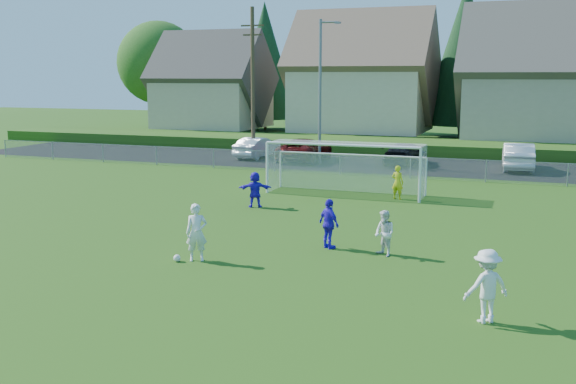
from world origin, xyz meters
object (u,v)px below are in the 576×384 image
at_px(soccer_goal, 347,160).
at_px(player_white_a, 197,232).
at_px(car_d, 405,154).
at_px(player_blue_a, 329,224).
at_px(soccer_ball, 177,258).
at_px(car_f, 518,156).
at_px(player_white_c, 487,286).
at_px(player_blue_b, 255,189).
at_px(car_b, 257,148).
at_px(goalkeeper, 397,182).
at_px(player_white_b, 385,233).
at_px(car_c, 305,150).

bearing_deg(soccer_goal, player_white_a, -95.09).
distance_m(car_d, soccer_goal, 11.57).
bearing_deg(player_blue_a, soccer_ball, 75.76).
bearing_deg(car_f, player_white_c, 86.22).
bearing_deg(player_blue_b, player_blue_a, 109.40).
xyz_separation_m(soccer_ball, car_b, (-7.80, 24.87, 0.60)).
distance_m(player_white_c, goalkeeper, 15.56).
height_order(player_blue_a, car_d, player_blue_a).
bearing_deg(car_b, player_white_c, 129.04).
xyz_separation_m(player_white_b, player_blue_a, (-1.89, 0.27, 0.10)).
bearing_deg(player_white_b, car_c, 153.93).
distance_m(soccer_ball, player_white_a, 0.98).
bearing_deg(car_b, player_blue_b, 119.24).
bearing_deg(player_blue_a, car_d, -49.13).
distance_m(player_blue_b, goalkeeper, 6.68).
xyz_separation_m(soccer_ball, player_blue_a, (3.88, 3.13, 0.71)).
xyz_separation_m(player_blue_b, car_b, (-6.67, 16.12, -0.06)).
distance_m(soccer_ball, player_white_c, 9.44).
height_order(player_blue_a, car_c, player_blue_a).
relative_size(soccer_ball, player_blue_b, 0.14).
relative_size(soccer_ball, car_d, 0.05).
bearing_deg(player_blue_b, player_white_c, 111.44).
relative_size(player_white_a, goalkeeper, 1.13).
height_order(player_blue_b, car_f, car_f).
bearing_deg(player_white_c, goalkeeper, -107.60).
xyz_separation_m(player_blue_a, car_c, (-8.09, 21.24, -0.08)).
bearing_deg(car_f, player_blue_b, 53.55).
xyz_separation_m(soccer_ball, player_blue_b, (-1.13, 8.75, 0.66)).
xyz_separation_m(player_white_a, car_d, (1.83, 24.48, -0.20)).
relative_size(car_b, car_d, 0.91).
distance_m(car_b, soccer_goal, 14.99).
bearing_deg(car_c, car_b, -6.25).
xyz_separation_m(car_c, car_d, (6.57, 0.43, -0.06)).
relative_size(player_blue_a, car_f, 0.33).
xyz_separation_m(goalkeeper, car_c, (-8.45, 11.64, -0.03)).
distance_m(car_c, car_f, 13.33).
bearing_deg(player_white_c, player_white_a, -51.27).
distance_m(car_b, car_f, 16.91).
bearing_deg(goalkeeper, player_white_c, 122.79).
height_order(player_white_b, car_b, player_white_b).
bearing_deg(car_d, car_f, -175.16).
distance_m(player_white_c, car_c, 29.60).
xyz_separation_m(goalkeeper, car_d, (-1.88, 12.07, -0.09)).
relative_size(goalkeeper, car_b, 0.36).
height_order(player_white_a, goalkeeper, player_white_a).
bearing_deg(player_white_a, soccer_ball, -176.32).
bearing_deg(car_f, car_c, -2.03).
relative_size(soccer_ball, car_f, 0.04).
bearing_deg(player_white_a, car_d, 58.05).
bearing_deg(car_b, car_f, -173.41).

